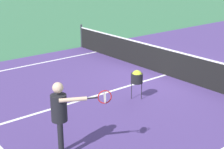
{
  "coord_description": "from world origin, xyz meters",
  "views": [
    {
      "loc": [
        7.33,
        -8.4,
        3.74
      ],
      "look_at": [
        1.06,
        -3.3,
        1.0
      ],
      "focal_mm": 52.61,
      "sensor_mm": 36.0,
      "label": 1
    }
  ],
  "objects_px": {
    "ball_hopper": "(137,77)",
    "tennis_ball_near_net": "(140,78)",
    "player_near": "(61,111)",
    "net": "(166,62)"
  },
  "relations": [
    {
      "from": "ball_hopper",
      "to": "tennis_ball_near_net",
      "type": "xyz_separation_m",
      "value": [
        -1.16,
        1.27,
        -0.64
      ]
    },
    {
      "from": "net",
      "to": "tennis_ball_near_net",
      "type": "xyz_separation_m",
      "value": [
        -0.22,
        -1.02,
        -0.46
      ]
    },
    {
      "from": "net",
      "to": "player_near",
      "type": "height_order",
      "value": "player_near"
    },
    {
      "from": "player_near",
      "to": "ball_hopper",
      "type": "relative_size",
      "value": 1.82
    },
    {
      "from": "ball_hopper",
      "to": "tennis_ball_near_net",
      "type": "distance_m",
      "value": 1.83
    },
    {
      "from": "net",
      "to": "ball_hopper",
      "type": "distance_m",
      "value": 2.48
    },
    {
      "from": "tennis_ball_near_net",
      "to": "player_near",
      "type": "bearing_deg",
      "value": -62.16
    },
    {
      "from": "player_near",
      "to": "tennis_ball_near_net",
      "type": "distance_m",
      "value": 5.13
    },
    {
      "from": "tennis_ball_near_net",
      "to": "net",
      "type": "bearing_deg",
      "value": 77.77
    },
    {
      "from": "ball_hopper",
      "to": "tennis_ball_near_net",
      "type": "height_order",
      "value": "ball_hopper"
    }
  ]
}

